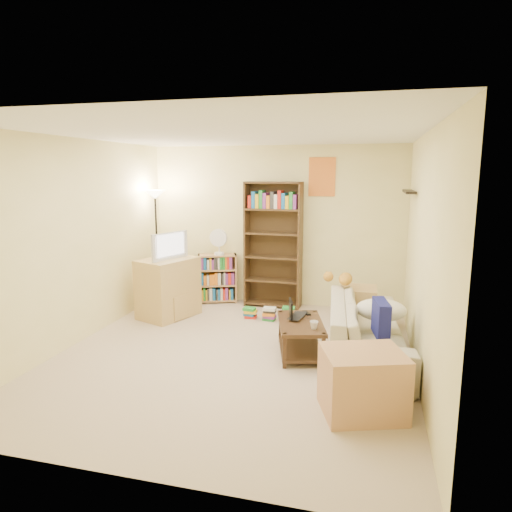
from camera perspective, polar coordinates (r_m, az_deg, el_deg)
name	(u,v)px	position (r m, az deg, el deg)	size (l,w,h in m)	color
room	(233,215)	(5.03, -2.88, 5.09)	(4.50, 4.54, 2.52)	#C7B395
sofa	(367,329)	(5.47, 13.67, -8.86)	(1.01, 2.20, 0.62)	#BAB49A
navy_pillow	(381,318)	(4.95, 15.35, -7.53)	(0.41, 0.12, 0.37)	navy
cream_blanket	(381,310)	(5.46, 15.35, -6.51)	(0.57, 0.41, 0.25)	silver
tabby_cat	(342,279)	(6.13, 10.75, -2.78)	(0.49, 0.21, 0.17)	gold
coffee_table	(300,334)	(5.38, 5.58, -9.62)	(0.70, 0.98, 0.39)	#3F2718
laptop	(302,317)	(5.45, 5.71, -7.60)	(0.28, 0.39, 0.03)	black
laptop_screen	(291,309)	(5.40, 4.37, -6.57)	(0.01, 0.30, 0.20)	white
mug	(314,325)	(5.10, 7.26, -8.56)	(0.11, 0.11, 0.09)	silver
tv_remote	(306,313)	(5.62, 6.33, -7.09)	(0.05, 0.16, 0.02)	black
tv_stand	(168,288)	(6.78, -10.93, -3.92)	(0.57, 0.80, 0.86)	tan
television	(167,245)	(6.66, -11.11, 1.30)	(0.32, 0.66, 0.39)	black
tall_bookshelf	(273,242)	(7.07, 2.14, 1.80)	(0.89, 0.32, 1.95)	#48311B
short_bookshelf	(218,278)	(7.43, -4.84, -2.79)	(0.66, 0.45, 0.79)	tan
desk_fan	(219,241)	(7.26, -4.69, 1.93)	(0.28, 0.16, 0.42)	white
floor_lamp	(156,214)	(7.32, -12.43, 5.17)	(0.31, 0.31, 1.82)	black
side_table	(358,307)	(6.42, 12.60, -6.25)	(0.48, 0.48, 0.55)	tan
end_cabinet	(363,383)	(4.23, 13.18, -15.15)	(0.68, 0.57, 0.57)	tan
book_stacks	(271,314)	(6.56, 1.92, -7.25)	(0.76, 0.20, 0.23)	red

